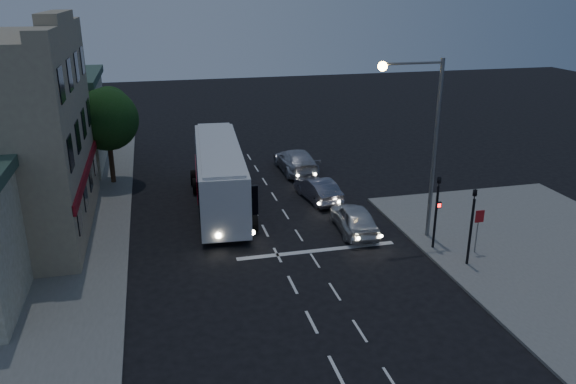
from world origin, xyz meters
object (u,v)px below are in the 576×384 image
object	(u,v)px
car_suv	(354,218)
tour_bus	(219,174)
car_sedan_b	(296,161)
traffic_signal_side	(472,218)
car_sedan_a	(318,189)
street_tree	(106,117)
regulatory_sign	(478,224)
streetlight	(424,130)
traffic_signal_main	(437,204)

from	to	relation	value
car_suv	tour_bus	bearing A→B (deg)	-37.04
car_suv	car_sedan_b	size ratio (longest dim) A/B	0.80
car_sedan_b	traffic_signal_side	world-z (taller)	traffic_signal_side
car_sedan_a	street_tree	bearing A→B (deg)	-34.93
traffic_signal_side	tour_bus	bearing A→B (deg)	134.02
regulatory_sign	street_tree	distance (m)	23.40
car_sedan_b	street_tree	size ratio (longest dim) A/B	0.89
traffic_signal_side	street_tree	bearing A→B (deg)	135.50
streetlight	traffic_signal_side	bearing A→B (deg)	-74.30
tour_bus	regulatory_sign	xyz separation A→B (m)	(11.12, -9.51, -0.40)
car_sedan_b	car_sedan_a	bearing A→B (deg)	87.74
streetlight	street_tree	size ratio (longest dim) A/B	1.45
car_suv	street_tree	bearing A→B (deg)	-37.73
street_tree	streetlight	bearing A→B (deg)	-39.51
car_sedan_a	regulatory_sign	bearing A→B (deg)	112.25
traffic_signal_main	streetlight	size ratio (longest dim) A/B	0.46
traffic_signal_main	regulatory_sign	world-z (taller)	traffic_signal_main
tour_bus	traffic_signal_main	world-z (taller)	traffic_signal_main
tour_bus	street_tree	xyz separation A→B (m)	(-6.38, 5.75, 2.50)
car_suv	regulatory_sign	world-z (taller)	regulatory_sign
regulatory_sign	streetlight	xyz separation A→B (m)	(-1.96, 2.44, 4.14)
traffic_signal_main	streetlight	world-z (taller)	streetlight
car_suv	traffic_signal_main	bearing A→B (deg)	138.76
car_suv	streetlight	bearing A→B (deg)	153.71
car_suv	traffic_signal_side	xyz separation A→B (m)	(3.74, -5.00, 1.67)
regulatory_sign	traffic_signal_main	bearing A→B (deg)	149.16
car_sedan_b	street_tree	bearing A→B (deg)	-2.99
traffic_signal_main	street_tree	size ratio (longest dim) A/B	0.66
car_sedan_a	traffic_signal_main	size ratio (longest dim) A/B	1.03
car_sedan_b	car_suv	bearing A→B (deg)	91.00
regulatory_sign	car_suv	bearing A→B (deg)	139.58
tour_bus	streetlight	xyz separation A→B (m)	(9.17, -7.07, 3.74)
regulatory_sign	street_tree	xyz separation A→B (m)	(-17.51, 15.26, 2.90)
tour_bus	car_suv	size ratio (longest dim) A/B	2.76
car_sedan_b	streetlight	bearing A→B (deg)	103.30
car_suv	traffic_signal_main	distance (m)	4.60
car_suv	car_sedan_b	bearing A→B (deg)	-84.39
traffic_signal_side	streetlight	xyz separation A→B (m)	(-0.96, 3.40, 3.31)
car_suv	car_sedan_a	bearing A→B (deg)	-80.60
streetlight	tour_bus	bearing A→B (deg)	142.34
car_suv	street_tree	distance (m)	17.41
streetlight	car_sedan_a	bearing A→B (deg)	116.58
traffic_signal_main	tour_bus	bearing A→B (deg)	137.96
traffic_signal_side	car_suv	bearing A→B (deg)	126.80
car_sedan_b	traffic_signal_main	xyz separation A→B (m)	(3.42, -13.82, 1.62)
tour_bus	car_sedan_b	bearing A→B (deg)	45.60
streetlight	street_tree	bearing A→B (deg)	140.49
street_tree	car_suv	bearing A→B (deg)	-41.32
car_sedan_a	streetlight	world-z (taller)	streetlight
streetlight	street_tree	distance (m)	20.19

